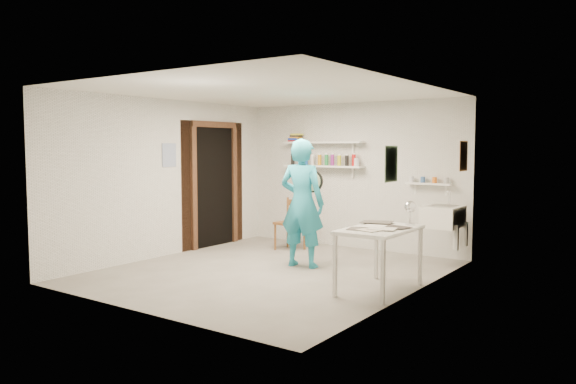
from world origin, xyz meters
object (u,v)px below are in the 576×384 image
Objects in this scene: belfast_sink at (443,216)px; desk_lamp at (410,207)px; man at (302,203)px; work_table at (379,259)px; wooden_chair at (290,223)px; wall_clock at (312,181)px.

desk_lamp reaches higher than belfast_sink.
belfast_sink is at bearing -150.19° from man.
belfast_sink reaches higher than work_table.
desk_lamp is (2.53, -1.10, 0.52)m from wooden_chair.
belfast_sink is at bearing 24.90° from wall_clock.
man reaches higher than wooden_chair.
belfast_sink is 1.82m from work_table.
wall_clock is at bearing 167.52° from desk_lamp.
man reaches higher than desk_lamp.
wooden_chair is at bearing 156.56° from desk_lamp.
wooden_chair is at bearing -54.76° from man.
wooden_chair is (-0.88, 0.96, -0.46)m from man.
desk_lamp is at bearing -19.75° from wall_clock.
man is at bearing -104.54° from wall_clock.
work_table is (1.45, -0.80, -0.82)m from wall_clock.
belfast_sink is 4.32× the size of desk_lamp.
man reaches higher than belfast_sink.
man is at bearing -44.44° from wooden_chair.
wooden_chair is 2.81m from desk_lamp.
wall_clock is at bearing -36.16° from wooden_chair.
wall_clock is 1.85m from work_table.
wall_clock is (-1.56, -0.98, 0.49)m from belfast_sink.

